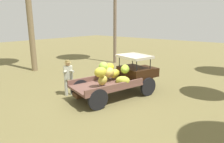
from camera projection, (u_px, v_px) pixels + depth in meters
The scene contains 3 objects.
ground_plane at pixel (108, 96), 9.68m from camera, with size 60.00×60.00×0.00m, color olive.
truck at pixel (122, 76), 9.64m from camera, with size 4.66×2.66×1.88m.
farmer at pixel (68, 76), 9.59m from camera, with size 0.58×0.55×1.73m.
Camera 1 is at (-6.85, -6.00, 3.51)m, focal length 32.38 mm.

